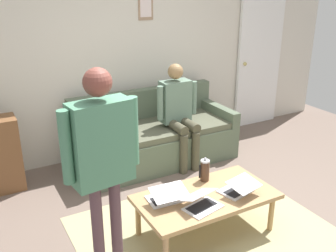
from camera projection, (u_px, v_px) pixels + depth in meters
ground_plane at (212, 232)px, 3.66m from camera, size 7.68×7.68×0.00m
area_rug at (211, 237)px, 3.57m from camera, size 2.29×1.96×0.01m
back_wall at (118, 52)px, 4.97m from camera, size 7.04×0.11×2.70m
interior_door at (259, 61)px, 6.06m from camera, size 0.82×0.09×2.05m
couch at (154, 138)px, 5.00m from camera, size 2.02×0.87×0.88m
coffee_table at (206, 199)px, 3.52m from camera, size 1.27×0.67×0.40m
laptop_left at (238, 188)px, 3.53m from camera, size 0.35×0.36×0.14m
laptop_center at (167, 197)px, 3.40m from camera, size 0.34×0.32×0.15m
laptop_right at (201, 203)px, 3.31m from camera, size 0.37×0.33×0.15m
french_press at (205, 170)px, 3.73m from camera, size 0.11×0.09×0.24m
side_shelf at (0, 155)px, 4.26m from camera, size 0.42×0.32×0.84m
person_standing at (102, 153)px, 2.72m from camera, size 0.60×0.24×1.70m
person_seated at (179, 109)px, 4.77m from camera, size 0.55×0.51×1.28m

